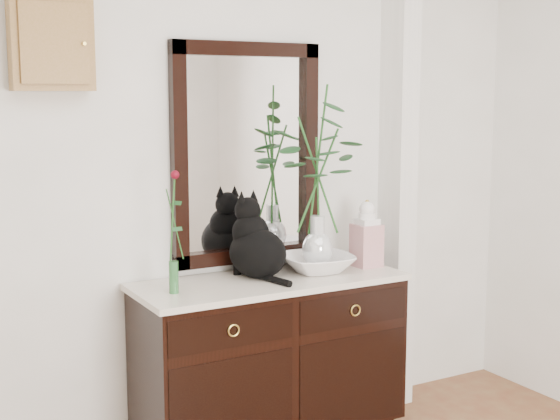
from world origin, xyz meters
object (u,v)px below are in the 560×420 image
sideboard (270,353)px  ginger_jar (367,233)px  cat (258,237)px  lotus_bowl (317,263)px

sideboard → ginger_jar: size_ratio=3.78×
sideboard → ginger_jar: ginger_jar is taller
cat → ginger_jar: bearing=-18.1°
sideboard → cat: bearing=121.1°
sideboard → lotus_bowl: (0.28, 0.01, 0.42)m
lotus_bowl → ginger_jar: bearing=-3.3°
sideboard → cat: 0.58m
sideboard → lotus_bowl: 0.50m
ginger_jar → lotus_bowl: bearing=176.7°
cat → lotus_bowl: 0.35m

